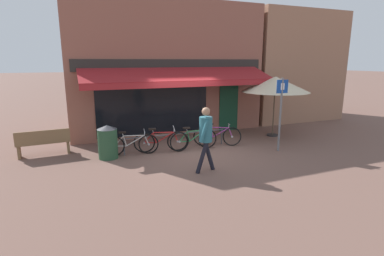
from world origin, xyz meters
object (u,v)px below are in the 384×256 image
litter_bin (108,142)px  parking_sign (281,107)px  park_bench (44,142)px  bicycle_red (161,141)px  cafe_parasol (275,84)px  bicycle_purple (217,136)px  pedestrian_adult (206,133)px  bicycle_silver (131,144)px  bicycle_green (194,140)px

litter_bin → parking_sign: size_ratio=0.43×
litter_bin → park_bench: bearing=151.4°
bicycle_red → cafe_parasol: bearing=17.8°
bicycle_purple → parking_sign: (1.64, -1.38, 1.15)m
bicycle_red → pedestrian_adult: bearing=-61.5°
litter_bin → bicycle_purple: bearing=-0.2°
bicycle_silver → bicycle_purple: (3.10, -0.05, 0.00)m
litter_bin → park_bench: 2.15m
bicycle_purple → parking_sign: size_ratio=0.67×
cafe_parasol → bicycle_purple: bearing=-171.0°
park_bench → bicycle_red: bearing=-19.3°
bicycle_silver → park_bench: 2.81m
cafe_parasol → park_bench: size_ratio=1.66×
litter_bin → parking_sign: bearing=-14.2°
bicycle_silver → parking_sign: 5.09m
bicycle_green → park_bench: park_bench is taller
cafe_parasol → bicycle_red: bearing=-174.8°
parking_sign → cafe_parasol: (1.13, 1.82, 0.59)m
bicycle_purple → cafe_parasol: 3.30m
bicycle_red → litter_bin: bearing=-168.2°
bicycle_green → park_bench: (-4.72, 1.23, 0.09)m
litter_bin → bicycle_silver: bearing=2.9°
parking_sign → park_bench: size_ratio=1.52×
bicycle_silver → bicycle_green: bicycle_green is taller
parking_sign → bicycle_green: bearing=155.8°
bicycle_purple → cafe_parasol: cafe_parasol is taller
pedestrian_adult → cafe_parasol: bearing=41.7°
bicycle_green → parking_sign: (2.65, -1.19, 1.14)m
litter_bin → cafe_parasol: (6.61, 0.43, 1.57)m
bicycle_green → pedestrian_adult: bearing=-103.0°
bicycle_green → litter_bin: size_ratio=1.63×
bicycle_silver → pedestrian_adult: size_ratio=0.96×
bicycle_green → cafe_parasol: 4.20m
parking_sign → pedestrian_adult: bearing=-165.2°
bicycle_red → bicycle_green: bicycle_red is taller
bicycle_red → parking_sign: (3.76, -1.37, 1.13)m
pedestrian_adult → litter_bin: bearing=146.5°
bicycle_purple → pedestrian_adult: pedestrian_adult is taller
pedestrian_adult → park_bench: (-4.24, 3.25, -0.64)m
bicycle_purple → cafe_parasol: (2.77, 0.44, 1.74)m
bicycle_red → park_bench: park_bench is taller
bicycle_purple → park_bench: bearing=-166.6°
park_bench → pedestrian_adult: bearing=-40.6°
litter_bin → park_bench: size_ratio=0.66×
bicycle_green → pedestrian_adult: (-0.49, -2.02, 0.74)m
bicycle_silver → bicycle_red: (0.98, -0.06, 0.02)m
bicycle_green → bicycle_red: bearing=171.5°
bicycle_purple → bicycle_silver: bearing=-157.2°
bicycle_purple → pedestrian_adult: bearing=-100.3°
parking_sign → park_bench: 7.83m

